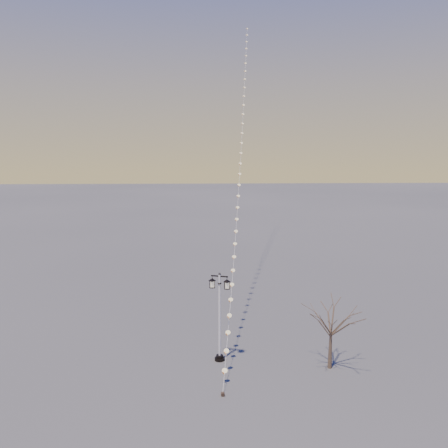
{
  "coord_description": "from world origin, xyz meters",
  "views": [
    {
      "loc": [
        -1.23,
        -24.64,
        12.78
      ],
      "look_at": [
        0.06,
        5.55,
        7.93
      ],
      "focal_mm": 37.78,
      "sensor_mm": 36.0,
      "label": 1
    }
  ],
  "objects": [
    {
      "name": "bare_tree",
      "position": [
        6.11,
        1.13,
        2.74
      ],
      "size": [
        2.38,
        2.38,
        3.95
      ],
      "rotation": [
        0.0,
        0.0,
        0.35
      ],
      "color": "#4E3D2D",
      "rests_on": "ground"
    },
    {
      "name": "kite_train",
      "position": [
        2.29,
        20.8,
        14.65
      ],
      "size": [
        5.81,
        45.78,
        29.51
      ],
      "rotation": [
        0.0,
        0.0,
        0.05
      ],
      "color": "#312419",
      "rests_on": "ground"
    },
    {
      "name": "ground",
      "position": [
        0.0,
        0.0,
        0.0
      ],
      "size": [
        300.0,
        300.0,
        0.0
      ],
      "primitive_type": "plane",
      "color": "#494A4A",
      "rests_on": "ground"
    },
    {
      "name": "street_lamp",
      "position": [
        -0.34,
        2.42,
        3.05
      ],
      "size": [
        1.35,
        0.77,
        5.51
      ],
      "rotation": [
        0.0,
        0.0,
        -0.32
      ],
      "color": "black",
      "rests_on": "ground"
    }
  ]
}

